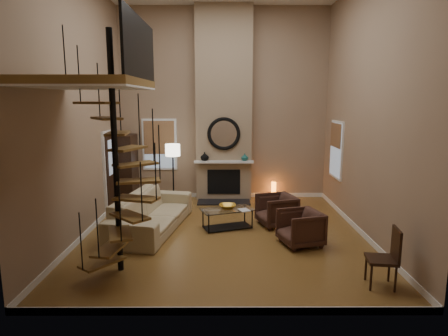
{
  "coord_description": "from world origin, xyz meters",
  "views": [
    {
      "loc": [
        -0.02,
        -8.08,
        2.92
      ],
      "look_at": [
        0.0,
        0.4,
        1.4
      ],
      "focal_mm": 30.85,
      "sensor_mm": 36.0,
      "label": 1
    }
  ],
  "objects_px": {
    "armchair_near": "(279,210)",
    "floor_lamp": "(173,155)",
    "accent_lamp": "(274,190)",
    "side_chair": "(388,255)",
    "armchair_far": "(304,228)",
    "sofa": "(152,212)",
    "coffee_table": "(227,216)",
    "hutch": "(128,169)"
  },
  "relations": [
    {
      "from": "armchair_near",
      "to": "floor_lamp",
      "type": "relative_size",
      "value": 0.48
    },
    {
      "from": "accent_lamp",
      "to": "side_chair",
      "type": "height_order",
      "value": "side_chair"
    },
    {
      "from": "armchair_near",
      "to": "armchair_far",
      "type": "bearing_deg",
      "value": -2.52
    },
    {
      "from": "sofa",
      "to": "coffee_table",
      "type": "relative_size",
      "value": 2.21
    },
    {
      "from": "armchair_far",
      "to": "armchair_near",
      "type": "bearing_deg",
      "value": 177.87
    },
    {
      "from": "accent_lamp",
      "to": "coffee_table",
      "type": "bearing_deg",
      "value": -117.8
    },
    {
      "from": "sofa",
      "to": "side_chair",
      "type": "xyz_separation_m",
      "value": [
        4.19,
        -2.75,
        0.13
      ]
    },
    {
      "from": "coffee_table",
      "to": "side_chair",
      "type": "distance_m",
      "value": 3.74
    },
    {
      "from": "armchair_near",
      "to": "accent_lamp",
      "type": "height_order",
      "value": "armchair_near"
    },
    {
      "from": "floor_lamp",
      "to": "armchair_near",
      "type": "bearing_deg",
      "value": -32.53
    },
    {
      "from": "armchair_far",
      "to": "floor_lamp",
      "type": "distance_m",
      "value": 4.36
    },
    {
      "from": "accent_lamp",
      "to": "armchair_near",
      "type": "bearing_deg",
      "value": -94.28
    },
    {
      "from": "armchair_near",
      "to": "floor_lamp",
      "type": "xyz_separation_m",
      "value": [
        -2.7,
        1.72,
        1.06
      ]
    },
    {
      "from": "sofa",
      "to": "hutch",
      "type": "bearing_deg",
      "value": 33.8
    },
    {
      "from": "armchair_far",
      "to": "accent_lamp",
      "type": "relative_size",
      "value": 1.6
    },
    {
      "from": "armchair_far",
      "to": "coffee_table",
      "type": "bearing_deg",
      "value": -139.55
    },
    {
      "from": "sofa",
      "to": "armchair_far",
      "type": "height_order",
      "value": "sofa"
    },
    {
      "from": "armchair_far",
      "to": "side_chair",
      "type": "distance_m",
      "value": 2.03
    },
    {
      "from": "side_chair",
      "to": "floor_lamp",
      "type": "bearing_deg",
      "value": 129.69
    },
    {
      "from": "armchair_far",
      "to": "coffee_table",
      "type": "relative_size",
      "value": 0.61
    },
    {
      "from": "sofa",
      "to": "armchair_near",
      "type": "relative_size",
      "value": 3.51
    },
    {
      "from": "hutch",
      "to": "coffee_table",
      "type": "distance_m",
      "value": 3.78
    },
    {
      "from": "armchair_near",
      "to": "coffee_table",
      "type": "bearing_deg",
      "value": -95.68
    },
    {
      "from": "coffee_table",
      "to": "accent_lamp",
      "type": "relative_size",
      "value": 2.61
    },
    {
      "from": "armchair_near",
      "to": "floor_lamp",
      "type": "distance_m",
      "value": 3.37
    },
    {
      "from": "sofa",
      "to": "coffee_table",
      "type": "height_order",
      "value": "sofa"
    },
    {
      "from": "armchair_far",
      "to": "floor_lamp",
      "type": "xyz_separation_m",
      "value": [
        -3.01,
        2.96,
        1.06
      ]
    },
    {
      "from": "armchair_far",
      "to": "coffee_table",
      "type": "xyz_separation_m",
      "value": [
        -1.53,
        1.01,
        -0.07
      ]
    },
    {
      "from": "side_chair",
      "to": "sofa",
      "type": "bearing_deg",
      "value": 146.76
    },
    {
      "from": "hutch",
      "to": "side_chair",
      "type": "xyz_separation_m",
      "value": [
        5.3,
        -5.21,
        -0.42
      ]
    },
    {
      "from": "floor_lamp",
      "to": "side_chair",
      "type": "xyz_separation_m",
      "value": [
        3.95,
        -4.76,
        -0.89
      ]
    },
    {
      "from": "coffee_table",
      "to": "floor_lamp",
      "type": "xyz_separation_m",
      "value": [
        -1.48,
        1.96,
        1.13
      ]
    },
    {
      "from": "sofa",
      "to": "side_chair",
      "type": "height_order",
      "value": "side_chair"
    },
    {
      "from": "armchair_near",
      "to": "armchair_far",
      "type": "height_order",
      "value": "armchair_near"
    },
    {
      "from": "armchair_near",
      "to": "floor_lamp",
      "type": "height_order",
      "value": "floor_lamp"
    },
    {
      "from": "hutch",
      "to": "coffee_table",
      "type": "bearing_deg",
      "value": -40.43
    },
    {
      "from": "hutch",
      "to": "coffee_table",
      "type": "height_order",
      "value": "hutch"
    },
    {
      "from": "sofa",
      "to": "armchair_far",
      "type": "relative_size",
      "value": 3.63
    },
    {
      "from": "armchair_far",
      "to": "accent_lamp",
      "type": "height_order",
      "value": "armchair_far"
    },
    {
      "from": "sofa",
      "to": "floor_lamp",
      "type": "relative_size",
      "value": 1.68
    },
    {
      "from": "armchair_near",
      "to": "floor_lamp",
      "type": "bearing_deg",
      "value": -139.16
    },
    {
      "from": "sofa",
      "to": "side_chair",
      "type": "distance_m",
      "value": 5.01
    }
  ]
}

